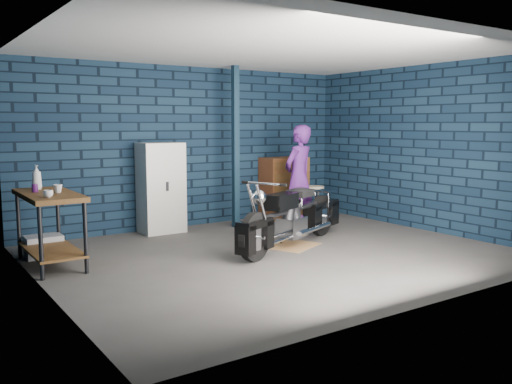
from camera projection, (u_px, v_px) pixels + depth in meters
ground at (277, 254)px, 7.33m from camera, size 6.00×6.00×0.00m
room_walls at (255, 113)px, 7.54m from camera, size 6.02×5.01×2.71m
support_post at (236, 148)px, 9.07m from camera, size 0.10×0.10×2.70m
workbench at (50, 229)px, 6.69m from camera, size 0.60×1.40×0.91m
drip_mat at (293, 246)px, 7.79m from camera, size 0.89×0.79×0.01m
motorcycle at (294, 212)px, 7.73m from camera, size 2.33×1.46×1.00m
person at (299, 177)px, 9.07m from camera, size 0.72×0.58×1.73m
storage_bin at (44, 246)px, 7.15m from camera, size 0.46×0.33×0.29m
locker at (161, 188)px, 8.69m from camera, size 0.68×0.48×1.45m
tool_chest at (285, 188)px, 10.09m from camera, size 0.84×0.47×1.13m
shop_stool at (315, 203)px, 9.95m from camera, size 0.44×0.44×0.61m
cup_a at (48, 194)px, 6.19m from camera, size 0.12×0.12×0.09m
cup_b at (58, 189)px, 6.62m from camera, size 0.14×0.14×0.10m
mug_purple at (35, 188)px, 6.68m from camera, size 0.07×0.07×0.10m
bottle at (37, 177)px, 6.95m from camera, size 0.14×0.14×0.32m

